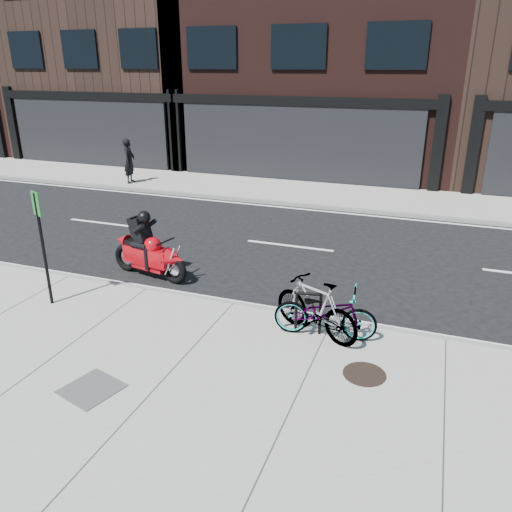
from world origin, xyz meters
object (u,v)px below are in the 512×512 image
at_px(utility_grate, 92,389).
at_px(sign_post, 42,239).
at_px(bicycle_front, 325,312).
at_px(pedestrian, 129,161).
at_px(manhole_cover, 364,374).
at_px(motorcycle, 151,251).
at_px(bike_rack, 308,309).
at_px(bicycle_rear, 316,307).

distance_m(utility_grate, sign_post, 3.55).
height_order(bicycle_front, pedestrian, pedestrian).
distance_m(bicycle_front, manhole_cover, 1.34).
xyz_separation_m(pedestrian, utility_grate, (7.20, -11.98, -0.86)).
distance_m(motorcycle, sign_post, 2.48).
distance_m(manhole_cover, sign_post, 6.39).
distance_m(bicycle_front, motorcycle, 4.57).
bearing_deg(pedestrian, utility_grate, -163.25).
relative_size(bike_rack, utility_grate, 1.05).
relative_size(utility_grate, sign_post, 0.33).
bearing_deg(sign_post, pedestrian, 139.32).
distance_m(motorcycle, pedestrian, 9.70).
height_order(bike_rack, motorcycle, motorcycle).
bearing_deg(pedestrian, bike_rack, -147.88).
height_order(bike_rack, sign_post, sign_post).
xyz_separation_m(motorcycle, utility_grate, (1.47, -4.16, -0.50)).
height_order(bicycle_rear, pedestrian, pedestrian).
xyz_separation_m(bicycle_front, manhole_cover, (0.85, -0.93, -0.46)).
bearing_deg(sign_post, motorcycle, 86.93).
relative_size(manhole_cover, utility_grate, 0.88).
bearing_deg(bicycle_rear, utility_grate, -20.21).
xyz_separation_m(bicycle_rear, pedestrian, (-9.88, 9.29, 0.34)).
bearing_deg(utility_grate, sign_post, 140.55).
bearing_deg(bicycle_front, bike_rack, 83.59).
distance_m(bike_rack, sign_post, 5.20).
distance_m(bike_rack, motorcycle, 4.29).
bearing_deg(motorcycle, bicycle_front, -8.40).
xyz_separation_m(motorcycle, manhole_cover, (5.17, -2.41, -0.50)).
bearing_deg(motorcycle, bicycle_rear, -9.10).
bearing_deg(motorcycle, sign_post, -106.73).
bearing_deg(manhole_cover, utility_grate, -154.64).
height_order(pedestrian, sign_post, sign_post).
bearing_deg(bike_rack, manhole_cover, -39.13).
bearing_deg(bike_rack, pedestrian, 136.38).
bearing_deg(bicycle_front, utility_grate, 126.88).
relative_size(bicycle_front, motorcycle, 0.85).
xyz_separation_m(bicycle_front, motorcycle, (-4.33, 1.47, 0.04)).
height_order(bicycle_front, motorcycle, motorcycle).
xyz_separation_m(motorcycle, pedestrian, (-5.73, 7.82, 0.36)).
bearing_deg(bicycle_rear, pedestrian, -108.46).
bearing_deg(manhole_cover, bicycle_rear, 137.39).
relative_size(bicycle_front, bicycle_rear, 1.01).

